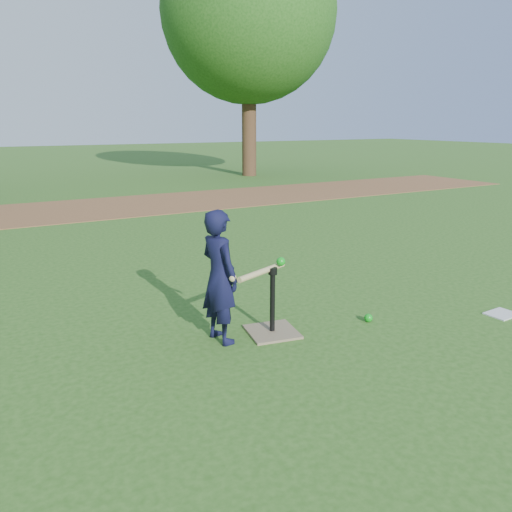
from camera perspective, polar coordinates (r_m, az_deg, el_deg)
ground at (r=4.62m, az=-0.80°, el=-8.47°), size 80.00×80.00×0.00m
dirt_strip at (r=11.55m, az=-18.87°, el=5.11°), size 24.00×3.00×0.01m
child at (r=4.23m, az=-4.20°, el=-2.38°), size 0.34×0.46×1.16m
wiffle_ball_ground at (r=4.90m, az=12.72°, el=-6.90°), size 0.08×0.08×0.08m
clipboard at (r=5.53m, az=26.26°, el=-5.96°), size 0.31×0.25×0.01m
batting_tee at (r=4.52m, az=1.87°, el=-7.49°), size 0.50×0.50×0.61m
swing_action at (r=4.28m, az=0.81°, el=-1.63°), size 0.62×0.27×0.13m
tree_right at (r=18.21m, az=-0.84°, el=25.98°), size 5.80×5.80×8.21m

